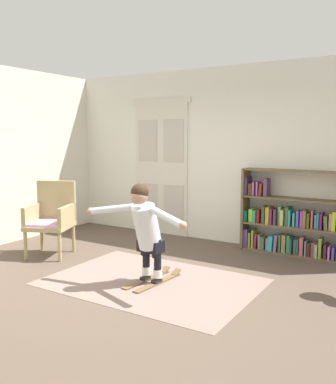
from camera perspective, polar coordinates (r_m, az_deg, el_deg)
ground_plane at (r=5.09m, az=-5.40°, el=-12.70°), size 7.20×7.20×0.00m
back_wall at (r=7.04m, az=7.38°, el=4.94°), size 6.00×0.10×2.90m
double_door at (r=7.56m, az=-0.97°, el=3.51°), size 1.22×0.05×2.45m
rug at (r=5.21m, az=-2.21°, el=-12.17°), size 2.51×1.74×0.01m
bookshelf at (r=6.52m, az=16.73°, el=-3.93°), size 1.66×0.30×1.28m
wicker_chair at (r=6.47m, az=-15.65°, el=-3.23°), size 0.79×0.79×1.10m
skis_pair at (r=5.22m, az=-1.99°, el=-11.89°), size 0.35×0.87×0.07m
person_skier at (r=4.92m, az=-3.11°, el=-4.54°), size 1.48×0.58×1.16m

